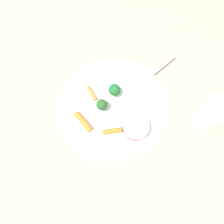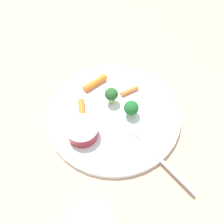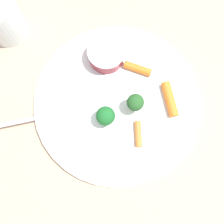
# 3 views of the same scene
# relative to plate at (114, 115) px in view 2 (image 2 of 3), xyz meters

# --- Properties ---
(ground_plane) EXTENTS (2.40, 2.40, 0.00)m
(ground_plane) POSITION_rel_plate_xyz_m (0.00, 0.00, -0.01)
(ground_plane) COLOR tan
(plate) EXTENTS (0.29, 0.29, 0.01)m
(plate) POSITION_rel_plate_xyz_m (0.00, 0.00, 0.00)
(plate) COLOR white
(plate) RESTS_ON ground_plane
(sauce_cup) EXTENTS (0.06, 0.06, 0.03)m
(sauce_cup) POSITION_rel_plate_xyz_m (0.01, 0.08, 0.02)
(sauce_cup) COLOR maroon
(sauce_cup) RESTS_ON plate
(broccoli_floret_0) EXTENTS (0.03, 0.03, 0.04)m
(broccoli_floret_0) POSITION_rel_plate_xyz_m (-0.03, -0.02, 0.03)
(broccoli_floret_0) COLOR #8CC55C
(broccoli_floret_0) RESTS_ON plate
(broccoli_floret_1) EXTENTS (0.03, 0.03, 0.04)m
(broccoli_floret_1) POSITION_rel_plate_xyz_m (0.02, -0.02, 0.03)
(broccoli_floret_1) COLOR #8DBE5B
(broccoli_floret_1) RESTS_ON plate
(carrot_stick_0) EXTENTS (0.05, 0.04, 0.01)m
(carrot_stick_0) POSITION_rel_plate_xyz_m (0.05, 0.04, 0.01)
(carrot_stick_0) COLOR orange
(carrot_stick_0) RESTS_ON plate
(carrot_stick_1) EXTENTS (0.02, 0.04, 0.01)m
(carrot_stick_1) POSITION_rel_plate_xyz_m (0.01, -0.07, 0.01)
(carrot_stick_1) COLOR orange
(carrot_stick_1) RESTS_ON plate
(carrot_stick_2) EXTENTS (0.02, 0.06, 0.02)m
(carrot_stick_2) POSITION_rel_plate_xyz_m (0.08, -0.03, 0.01)
(carrot_stick_2) COLOR orange
(carrot_stick_2) RESTS_ON plate
(fork) EXTENTS (0.17, 0.03, 0.00)m
(fork) POSITION_rel_plate_xyz_m (-0.14, 0.02, 0.01)
(fork) COLOR #AEADC6
(fork) RESTS_ON plate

